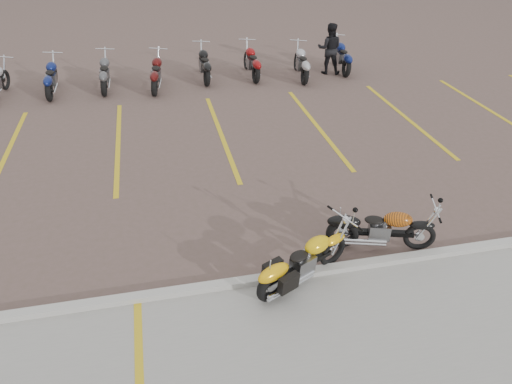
% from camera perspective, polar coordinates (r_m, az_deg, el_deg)
% --- Properties ---
extents(ground, '(100.00, 100.00, 0.00)m').
position_cam_1_polar(ground, '(10.08, -0.45, -2.68)').
color(ground, brown).
rests_on(ground, ground).
extents(curb, '(60.00, 0.18, 0.12)m').
position_cam_1_polar(curb, '(8.49, 2.41, -9.71)').
color(curb, '#ADAAA3').
rests_on(curb, ground).
extents(parking_stripes, '(38.00, 5.50, 0.01)m').
position_cam_1_polar(parking_stripes, '(13.53, -4.01, 6.60)').
color(parking_stripes, gold).
rests_on(parking_stripes, ground).
extents(yellow_cruiser, '(1.81, 0.99, 0.81)m').
position_cam_1_polar(yellow_cruiser, '(8.26, 5.13, -8.12)').
color(yellow_cruiser, black).
rests_on(yellow_cruiser, ground).
extents(flame_cruiser, '(1.91, 0.69, 0.81)m').
position_cam_1_polar(flame_cruiser, '(9.24, 13.80, -4.22)').
color(flame_cruiser, black).
rests_on(flame_cruiser, ground).
extents(person_b, '(1.03, 0.91, 1.75)m').
position_cam_1_polar(person_b, '(18.35, 8.41, 15.91)').
color(person_b, black).
rests_on(person_b, ground).
extents(bg_bike_row, '(15.63, 2.04, 1.10)m').
position_cam_1_polar(bg_bike_row, '(17.36, -14.31, 13.30)').
color(bg_bike_row, black).
rests_on(bg_bike_row, ground).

